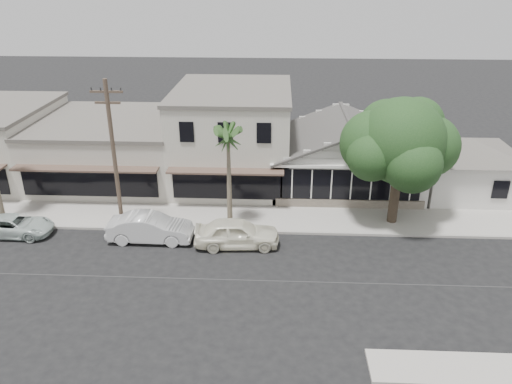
# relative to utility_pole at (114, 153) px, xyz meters

# --- Properties ---
(ground) EXTENTS (140.00, 140.00, 0.00)m
(ground) POSITION_rel_utility_pole_xyz_m (9.00, -5.20, -4.79)
(ground) COLOR black
(ground) RESTS_ON ground
(sidewalk_north) EXTENTS (90.00, 3.50, 0.15)m
(sidewalk_north) POSITION_rel_utility_pole_xyz_m (1.00, 1.55, -4.71)
(sidewalk_north) COLOR #9E9991
(sidewalk_north) RESTS_ON ground
(corner_shop) EXTENTS (10.40, 8.60, 5.10)m
(corner_shop) POSITION_rel_utility_pole_xyz_m (14.00, 7.27, -2.17)
(corner_shop) COLOR silver
(corner_shop) RESTS_ON ground
(side_cottage) EXTENTS (6.00, 6.00, 3.00)m
(side_cottage) POSITION_rel_utility_pole_xyz_m (22.20, 6.30, -3.29)
(side_cottage) COLOR silver
(side_cottage) RESTS_ON ground
(row_building_near) EXTENTS (8.00, 10.00, 6.50)m
(row_building_near) POSITION_rel_utility_pole_xyz_m (6.00, 8.30, -1.54)
(row_building_near) COLOR beige
(row_building_near) RESTS_ON ground
(row_building_midnear) EXTENTS (10.00, 10.00, 4.20)m
(row_building_midnear) POSITION_rel_utility_pole_xyz_m (-3.00, 8.30, -2.69)
(row_building_midnear) COLOR beige
(row_building_midnear) RESTS_ON ground
(utility_pole) EXTENTS (1.80, 0.24, 9.00)m
(utility_pole) POSITION_rel_utility_pole_xyz_m (0.00, 0.00, 0.00)
(utility_pole) COLOR brown
(utility_pole) RESTS_ON ground
(car_0) EXTENTS (4.87, 2.22, 1.62)m
(car_0) POSITION_rel_utility_pole_xyz_m (7.07, -1.75, -3.98)
(car_0) COLOR white
(car_0) RESTS_ON ground
(car_1) EXTENTS (4.87, 1.73, 1.60)m
(car_1) POSITION_rel_utility_pole_xyz_m (2.07, -1.38, -3.99)
(car_1) COLOR silver
(car_1) RESTS_ON ground
(car_2) EXTENTS (4.36, 2.06, 1.20)m
(car_2) POSITION_rel_utility_pole_xyz_m (-5.99, -1.10, -4.19)
(car_2) COLOR silver
(car_2) RESTS_ON ground
(shade_tree) EXTENTS (7.06, 6.38, 7.83)m
(shade_tree) POSITION_rel_utility_pole_xyz_m (16.31, 1.66, 0.36)
(shade_tree) COLOR #403427
(shade_tree) RESTS_ON ground
(palm_east) EXTENTS (2.71, 2.71, 6.80)m
(palm_east) POSITION_rel_utility_pole_xyz_m (6.48, 0.45, 1.00)
(palm_east) COLOR #726651
(palm_east) RESTS_ON ground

